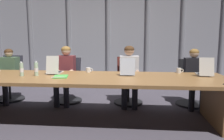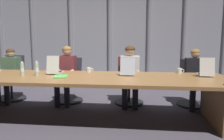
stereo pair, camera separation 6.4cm
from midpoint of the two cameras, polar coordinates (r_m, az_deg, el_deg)
The scene contains 19 objects.
ground_plane at distance 3.90m, azimuth -5.71°, elevation -12.25°, with size 14.52×14.52×0.00m, color #47424C.
conference_table at distance 3.74m, azimuth -5.84°, elevation -3.58°, with size 4.56×1.26×0.73m.
curtain_backdrop at distance 6.29m, azimuth -0.74°, elevation 9.76°, with size 7.26×0.17×3.07m.
laptop_left_mid at distance 4.12m, azimuth -13.81°, elevation 0.00°, with size 0.25×0.42×0.33m.
laptop_center at distance 3.89m, azimuth 4.56°, elevation -0.34°, with size 0.25×0.41×0.30m.
laptop_right_mid at distance 4.08m, azimuth 23.05°, elevation -0.52°, with size 0.26×0.42×0.31m.
office_chair_left_end at distance 5.46m, azimuth -23.74°, elevation -3.09°, with size 0.60×0.60×0.97m.
office_chair_left_mid at distance 4.93m, azimuth -10.43°, elevation -3.78°, with size 0.60×0.60×0.94m.
office_chair_center at distance 4.73m, azimuth 4.69°, elevation -4.10°, with size 0.60×0.61×0.96m.
office_chair_right_mid at distance 4.86m, azimuth 20.01°, elevation -4.36°, with size 0.60×0.60×0.92m.
person_left_end at distance 5.25m, azimuth -24.39°, elevation -0.49°, with size 0.38×0.55×1.13m.
person_left_mid at distance 4.73m, azimuth -11.20°, elevation -0.31°, with size 0.36×0.55×1.19m.
person_center at distance 4.52m, azimuth 4.98°, elevation -0.42°, with size 0.41×0.56×1.21m.
person_right_mid at distance 4.66m, azimuth 20.83°, elevation -1.19°, with size 0.36×0.55×1.15m.
water_bottle_primary at distance 3.97m, azimuth -18.19°, elevation 0.26°, with size 0.06×0.06×0.25m.
water_bottle_secondary at distance 4.02m, azimuth -21.46°, elevation 0.17°, with size 0.06×0.06×0.24m.
coffee_mug_near at distance 4.17m, azimuth -5.43°, elevation 0.04°, with size 0.13×0.08×0.09m.
coffee_mug_far at distance 4.22m, azimuth 17.27°, elevation -0.17°, with size 0.13×0.08×0.09m.
spiral_notepad at distance 3.74m, azimuth -12.43°, elevation -1.60°, with size 0.28×0.34×0.03m.
Camera 2 is at (0.82, -3.57, 1.35)m, focal length 35.91 mm.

